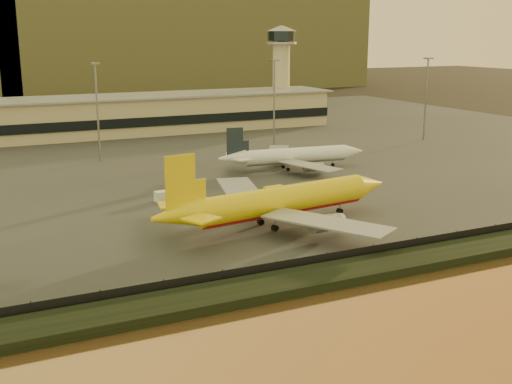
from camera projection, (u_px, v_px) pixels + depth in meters
ground at (273, 245)px, 101.90m from camera, size 900.00×900.00×0.00m
embankment at (329, 276)px, 86.83m from camera, size 320.00×7.00×1.40m
tarmac at (124, 150)px, 185.15m from camera, size 320.00×220.00×0.20m
perimeter_fence at (314, 263)px, 90.19m from camera, size 300.00×0.05×2.20m
terminal_building at (54, 119)px, 204.40m from camera, size 202.00×25.00×12.60m
control_tower at (281, 64)px, 240.77m from camera, size 11.20×11.20×35.50m
apron_light_masts at (196, 100)px, 170.15m from camera, size 152.20×12.20×25.40m
dhl_cargo_jet at (280, 202)px, 110.56m from camera, size 48.25×46.85×14.41m
white_narrowbody_jet at (293, 156)px, 157.49m from camera, size 38.26×37.10×10.99m
gse_vehicle_yellow at (274, 191)px, 132.20m from camera, size 4.46×2.41×1.92m
gse_vehicle_white at (166, 196)px, 128.02m from camera, size 4.78×2.58×2.05m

